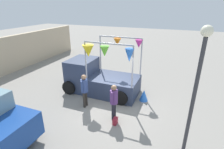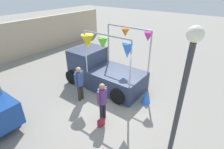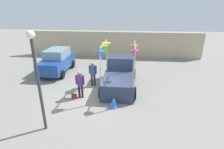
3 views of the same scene
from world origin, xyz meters
name	(u,v)px [view 3 (image 3 of 3)]	position (x,y,z in m)	size (l,w,h in m)	color
ground_plane	(98,95)	(0.00, 0.00, 0.00)	(60.00, 60.00, 0.00)	gray
vendor_truck	(119,74)	(1.20, 1.45, 0.86)	(2.34, 4.08, 3.07)	#2D3851
parked_car	(57,61)	(-3.91, 3.56, 0.94)	(1.88, 4.00, 1.88)	navy
person_customer	(80,82)	(-0.92, -0.38, 0.98)	(0.53, 0.34, 1.62)	black
person_vendor	(93,72)	(-0.53, 1.27, 1.02)	(0.53, 0.34, 1.68)	#2D2823
handbag	(74,96)	(-1.27, -0.58, 0.14)	(0.28, 0.16, 0.28)	maroon
street_lamp	(36,70)	(-1.69, -3.30, 2.73)	(0.32, 0.32, 4.23)	#333338
brick_boundary_wall	(113,44)	(0.00, 8.74, 1.30)	(18.00, 0.36, 2.60)	tan
folded_kite_bundle_azure	(114,102)	(1.09, -1.29, 0.30)	(0.44, 0.44, 0.60)	blue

